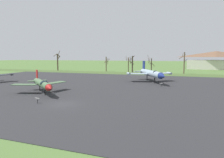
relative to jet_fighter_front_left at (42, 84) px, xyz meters
name	(u,v)px	position (x,y,z in m)	size (l,w,h in m)	color
ground_plane	(63,104)	(8.48, -6.18, -1.81)	(600.00, 600.00, 0.00)	#4C6B33
asphalt_apron	(109,87)	(8.48, 12.24, -1.78)	(102.45, 61.42, 0.05)	#28282B
grass_verge_strip	(143,74)	(8.48, 48.95, -1.78)	(162.45, 12.00, 0.06)	#405729
jet_fighter_front_left	(42,84)	(0.00, 0.00, 0.00)	(10.77, 10.07, 4.09)	#4C6B47
info_placard_front_left	(37,100)	(4.73, -7.02, -1.24)	(0.66, 0.37, 0.86)	black
jet_fighter_rear_left	(151,73)	(16.00, 23.57, 0.55)	(11.83, 16.26, 5.50)	#8EA3B2
info_placard_rear_left	(161,84)	(19.51, 15.46, -1.20)	(0.62, 0.30, 0.92)	black
bare_tree_far_left	(58,61)	(-34.05, 53.94, 2.85)	(2.63, 2.60, 9.49)	brown
bare_tree_left_of_center	(106,64)	(-9.89, 56.64, 1.79)	(2.84, 1.97, 6.68)	brown
bare_tree_center	(128,64)	(0.74, 55.86, 1.74)	(2.37, 2.34, 6.93)	brown
bare_tree_right_of_center	(132,63)	(2.79, 54.26, 2.06)	(2.94, 3.15, 7.22)	#42382D
bare_tree_far_right	(151,65)	(10.97, 53.09, 1.69)	(3.11, 2.73, 7.45)	#42382D
bare_tree_backdrop_extra	(184,62)	(23.56, 54.61, 2.72)	(3.36, 2.80, 8.48)	brown
visitor_building	(216,60)	(38.96, 90.80, 2.96)	(30.32, 15.43, 9.61)	beige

